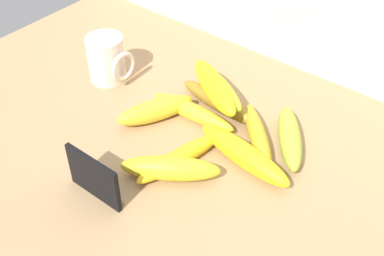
# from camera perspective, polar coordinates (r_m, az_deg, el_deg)

# --- Properties ---
(counter_top) EXTENTS (1.10, 0.76, 0.03)m
(counter_top) POSITION_cam_1_polar(r_m,az_deg,el_deg) (0.91, -3.86, -2.74)
(counter_top) COLOR #A68259
(counter_top) RESTS_ON ground
(chalkboard_sign) EXTENTS (0.11, 0.02, 0.08)m
(chalkboard_sign) POSITION_cam_1_polar(r_m,az_deg,el_deg) (0.81, -11.30, -5.71)
(chalkboard_sign) COLOR black
(chalkboard_sign) RESTS_ON counter_top
(coffee_mug) EXTENTS (0.09, 0.08, 0.10)m
(coffee_mug) POSITION_cam_1_polar(r_m,az_deg,el_deg) (1.06, -9.75, 7.84)
(coffee_mug) COLOR silver
(coffee_mug) RESTS_ON counter_top
(banana_0) EXTENTS (0.15, 0.15, 0.03)m
(banana_0) POSITION_cam_1_polar(r_m,az_deg,el_deg) (0.91, 7.58, -0.87)
(banana_0) COLOR gold
(banana_0) RESTS_ON counter_top
(banana_1) EXTENTS (0.13, 0.16, 0.04)m
(banana_1) POSITION_cam_1_polar(r_m,az_deg,el_deg) (0.91, 11.21, -1.05)
(banana_1) COLOR #9EB836
(banana_1) RESTS_ON counter_top
(banana_2) EXTENTS (0.21, 0.07, 0.04)m
(banana_2) POSITION_cam_1_polar(r_m,az_deg,el_deg) (0.86, 5.98, -3.03)
(banana_2) COLOR yellow
(banana_2) RESTS_ON counter_top
(banana_3) EXTENTS (0.19, 0.04, 0.03)m
(banana_3) POSITION_cam_1_polar(r_m,az_deg,el_deg) (0.95, 0.18, 1.84)
(banana_3) COLOR yellow
(banana_3) RESTS_ON counter_top
(banana_4) EXTENTS (0.07, 0.19, 0.03)m
(banana_4) POSITION_cam_1_polar(r_m,az_deg,el_deg) (0.86, -1.39, -3.42)
(banana_4) COLOR yellow
(banana_4) RESTS_ON counter_top
(banana_5) EXTENTS (0.16, 0.13, 0.04)m
(banana_5) POSITION_cam_1_polar(r_m,az_deg,el_deg) (0.83, -2.53, -4.68)
(banana_5) COLOR yellow
(banana_5) RESTS_ON counter_top
(banana_6) EXTENTS (0.19, 0.06, 0.04)m
(banana_6) POSITION_cam_1_polar(r_m,az_deg,el_deg) (0.97, 2.93, 3.12)
(banana_6) COLOR olive
(banana_6) RESTS_ON counter_top
(banana_7) EXTENTS (0.11, 0.16, 0.04)m
(banana_7) POSITION_cam_1_polar(r_m,az_deg,el_deg) (0.95, -4.19, 2.08)
(banana_7) COLOR yellow
(banana_7) RESTS_ON counter_top
(banana_8) EXTENTS (0.15, 0.10, 0.03)m
(banana_8) POSITION_cam_1_polar(r_m,az_deg,el_deg) (0.95, 3.35, 4.69)
(banana_8) COLOR gold
(banana_8) RESTS_ON banana_6
(banana_9) EXTENTS (0.18, 0.14, 0.04)m
(banana_9) POSITION_cam_1_polar(r_m,az_deg,el_deg) (0.95, 2.61, 4.81)
(banana_9) COLOR yellow
(banana_9) RESTS_ON banana_6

